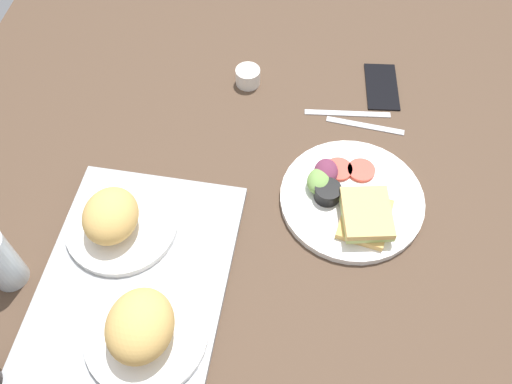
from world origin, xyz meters
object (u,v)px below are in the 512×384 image
(bread_plate_far, at_px, (115,220))
(espresso_cup, at_px, (248,77))
(fork, at_px, (365,125))
(plate_with_salad, at_px, (350,199))
(cell_phone, at_px, (382,86))
(knife, at_px, (347,113))
(bread_plate_near, at_px, (142,329))
(serving_tray, at_px, (135,280))

(bread_plate_far, distance_m, espresso_cup, 0.47)
(espresso_cup, bearing_deg, fork, -108.66)
(bread_plate_far, height_order, fork, bread_plate_far)
(bread_plate_far, xyz_separation_m, plate_with_salad, (0.13, -0.43, -0.03))
(bread_plate_far, bearing_deg, cell_phone, -46.59)
(espresso_cup, bearing_deg, knife, -104.95)
(bread_plate_near, distance_m, bread_plate_far, 0.22)
(bread_plate_far, distance_m, plate_with_salad, 0.45)
(bread_plate_near, distance_m, knife, 0.65)
(bread_plate_near, bearing_deg, fork, -33.18)
(espresso_cup, bearing_deg, cell_phone, -84.24)
(bread_plate_near, relative_size, fork, 1.22)
(plate_with_salad, height_order, cell_phone, plate_with_salad)
(fork, relative_size, knife, 0.89)
(bread_plate_near, xyz_separation_m, cell_phone, (0.66, -0.38, -0.05))
(bread_plate_far, bearing_deg, fork, -53.35)
(espresso_cup, bearing_deg, bread_plate_near, 173.09)
(bread_plate_far, height_order, cell_phone, bread_plate_far)
(fork, distance_m, knife, 0.05)
(bread_plate_far, height_order, knife, bread_plate_far)
(espresso_cup, distance_m, fork, 0.29)
(serving_tray, relative_size, fork, 2.65)
(serving_tray, xyz_separation_m, bread_plate_far, (0.09, 0.06, 0.04))
(fork, xyz_separation_m, cell_phone, (0.12, -0.03, 0.00))
(bread_plate_near, height_order, espresso_cup, bread_plate_near)
(bread_plate_near, distance_m, fork, 0.64)
(fork, bearing_deg, plate_with_salad, 88.82)
(knife, bearing_deg, plate_with_salad, 88.38)
(plate_with_salad, distance_m, knife, 0.24)
(bread_plate_far, relative_size, espresso_cup, 3.78)
(plate_with_salad, bearing_deg, cell_phone, -9.90)
(cell_phone, bearing_deg, fork, 159.10)
(fork, bearing_deg, bread_plate_near, 62.30)
(plate_with_salad, distance_m, cell_phone, 0.34)
(plate_with_salad, xyz_separation_m, fork, (0.21, -0.02, -0.01))
(bread_plate_near, height_order, bread_plate_far, bread_plate_near)
(knife, bearing_deg, cell_phone, -133.68)
(bread_plate_far, bearing_deg, serving_tray, -149.66)
(plate_with_salad, relative_size, fork, 1.67)
(serving_tray, xyz_separation_m, fork, (0.43, -0.40, -0.01))
(serving_tray, bearing_deg, espresso_cup, -13.42)
(plate_with_salad, distance_m, fork, 0.21)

